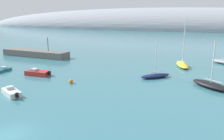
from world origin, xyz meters
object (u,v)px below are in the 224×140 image
Objects in this scene: motorboat_teal_foreground at (2,70)px; motorboat_red_outer at (38,73)px; sailboat_navy_end_of_line at (155,75)px; sailboat_black_outer_mooring at (211,85)px; motorboat_white_alongside_breakwater at (11,92)px; mooring_buoy_orange at (71,81)px; harbor_lamp_post at (48,42)px; sailboat_yellow_near_shore at (183,64)px.

motorboat_red_outer reaches higher than motorboat_teal_foreground.
sailboat_navy_end_of_line reaches higher than motorboat_teal_foreground.
sailboat_black_outer_mooring reaches higher than motorboat_teal_foreground.
sailboat_black_outer_mooring is 1.68× the size of motorboat_white_alongside_breakwater.
sailboat_black_outer_mooring is 29.92m from motorboat_white_alongside_breakwater.
sailboat_black_outer_mooring is 1.61× the size of motorboat_teal_foreground.
mooring_buoy_orange is (17.30, -1.85, 0.04)m from motorboat_teal_foreground.
harbor_lamp_post is at bearing 22.10° from sailboat_black_outer_mooring.
motorboat_red_outer is (-3.95, 10.46, 0.04)m from motorboat_white_alongside_breakwater.
motorboat_white_alongside_breakwater is at bearing 0.21° from sailboat_navy_end_of_line.
sailboat_black_outer_mooring is at bearing -18.16° from harbor_lamp_post.
sailboat_navy_end_of_line is at bearing -165.07° from motorboat_red_outer.
motorboat_white_alongside_breakwater is (-17.16, -16.87, -0.01)m from sailboat_navy_end_of_line.
sailboat_navy_end_of_line is 22.06m from motorboat_red_outer.
mooring_buoy_orange is at bearing -93.55° from motorboat_white_alongside_breakwater.
mooring_buoy_orange is (-21.62, -5.89, -0.17)m from sailboat_black_outer_mooring.
motorboat_teal_foreground is 17.80m from harbor_lamp_post.
sailboat_black_outer_mooring is at bearing 15.25° from mooring_buoy_orange.
motorboat_red_outer is at bearing -90.48° from motorboat_teal_foreground.
sailboat_yellow_near_shore is at bearing -64.55° from motorboat_teal_foreground.
sailboat_black_outer_mooring is 30.59m from motorboat_red_outer.
motorboat_red_outer is 7.34× the size of mooring_buoy_orange.
sailboat_black_outer_mooring is at bearing -175.23° from motorboat_red_outer.
motorboat_white_alongside_breakwater is (-26.43, -14.04, -0.10)m from sailboat_black_outer_mooring.
sailboat_black_outer_mooring reaches higher than mooring_buoy_orange.
harbor_lamp_post is at bearing 134.54° from mooring_buoy_orange.
motorboat_red_outer is (-24.84, -18.08, -0.08)m from sailboat_yellow_near_shore.
sailboat_yellow_near_shore is 12.25m from sailboat_navy_end_of_line.
motorboat_white_alongside_breakwater is at bearing 68.23° from sailboat_black_outer_mooring.
motorboat_teal_foreground is 6.59× the size of mooring_buoy_orange.
motorboat_white_alongside_breakwater is 30.94m from harbor_lamp_post.
sailboat_black_outer_mooring is 10.63× the size of mooring_buoy_orange.
sailboat_black_outer_mooring reaches higher than harbor_lamp_post.
sailboat_navy_end_of_line reaches higher than motorboat_white_alongside_breakwater.
harbor_lamp_post is at bearing 76.35° from sailboat_yellow_near_shore.
harbor_lamp_post is at bearing -35.76° from motorboat_white_alongside_breakwater.
harbor_lamp_post reaches higher than mooring_buoy_orange.
sailboat_yellow_near_shore is 2.31× the size of motorboat_teal_foreground.
sailboat_navy_end_of_line is at bearing 146.65° from sailboat_yellow_near_shore.
motorboat_teal_foreground is 17.40m from mooring_buoy_orange.
sailboat_yellow_near_shore reaches higher than sailboat_navy_end_of_line.
sailboat_yellow_near_shore is at bearing -28.83° from sailboat_black_outer_mooring.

